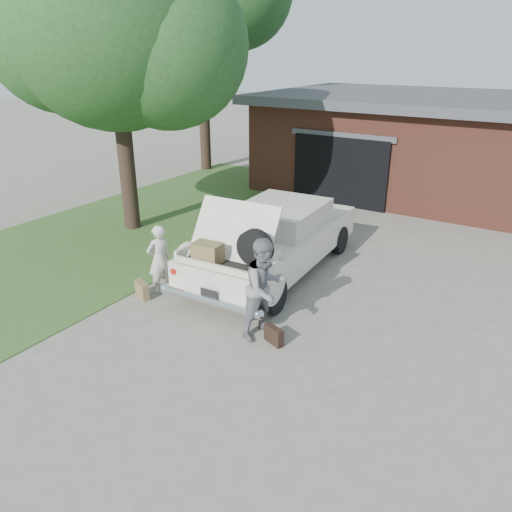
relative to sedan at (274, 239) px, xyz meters
The scene contains 9 objects.
ground 2.49m from the sedan, 75.47° to the right, with size 90.00×90.00×0.00m, color gray.
grass_strip 5.02m from the sedan, behind, with size 6.00×16.00×0.02m, color #2D4C1E.
house 9.36m from the sedan, 80.27° to the left, with size 12.80×7.80×3.30m.
tree_left 6.60m from the sedan, behind, with size 6.27×5.45×8.17m.
sedan is the anchor object (origin of this frame).
woman_left 2.62m from the sedan, 123.88° to the right, with size 0.54×0.35×1.48m, color beige.
woman_right 2.77m from the sedan, 62.65° to the right, with size 0.89×0.69×1.83m, color gray.
suitcase_left 3.12m from the sedan, 121.79° to the right, with size 0.44×0.14×0.34m, color olive.
suitcase_right 3.12m from the sedan, 59.32° to the right, with size 0.41×0.13×0.32m, color black.
Camera 1 is at (4.71, -6.80, 4.76)m, focal length 35.00 mm.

